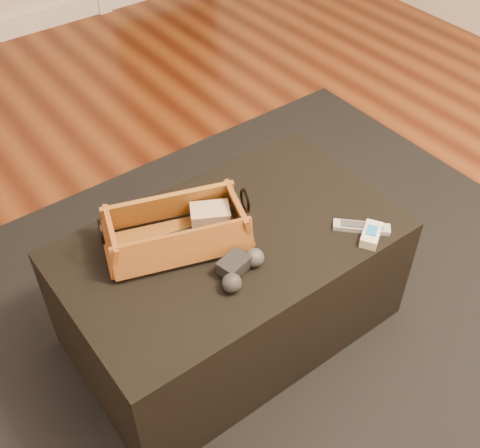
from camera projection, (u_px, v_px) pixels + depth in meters
floor at (265, 378)px, 1.92m from camera, size 5.00×5.50×0.01m
area_rug at (241, 336)px, 2.02m from camera, size 2.60×2.00×0.01m
ottoman at (231, 285)px, 1.90m from camera, size 1.00×0.60×0.42m
tv_remote at (171, 242)px, 1.71m from camera, size 0.22×0.10×0.02m
cloth_bundle at (210, 217)px, 1.76m from camera, size 0.14×0.12×0.06m
wicker_basket at (177, 231)px, 1.71m from camera, size 0.46×0.33×0.14m
game_controller at (240, 268)px, 1.64m from camera, size 0.17×0.12×0.05m
silver_remote at (362, 227)px, 1.78m from camera, size 0.14×0.15×0.02m
cream_gadget at (371, 235)px, 1.75m from camera, size 0.11×0.09×0.04m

